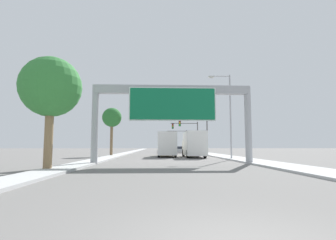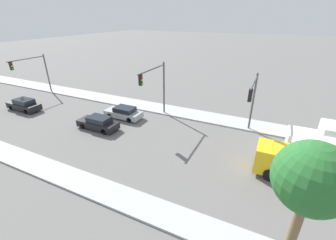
{
  "view_description": "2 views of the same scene",
  "coord_description": "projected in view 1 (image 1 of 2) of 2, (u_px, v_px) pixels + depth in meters",
  "views": [
    {
      "loc": [
        -1.26,
        -3.87,
        1.52
      ],
      "look_at": [
        0.0,
        27.17,
        4.57
      ],
      "focal_mm": 28.0,
      "sensor_mm": 36.0,
      "label": 1
    },
    {
      "loc": [
        -16.04,
        36.53,
        11.0
      ],
      "look_at": [
        -0.71,
        43.89,
        3.05
      ],
      "focal_mm": 24.0,
      "sensor_mm": 36.0,
      "label": 2
    }
  ],
  "objects": [
    {
      "name": "sidewalk_right",
      "position": [
        194.0,
        152.0,
        63.73
      ],
      "size": [
        3.0,
        120.0,
        0.15
      ],
      "color": "#B6B6B6",
      "rests_on": "ground"
    },
    {
      "name": "median_strip_left",
      "position": [
        133.0,
        152.0,
        63.13
      ],
      "size": [
        2.0,
        120.0,
        0.15
      ],
      "color": "#B6B6B6",
      "rests_on": "ground"
    },
    {
      "name": "sign_gantry",
      "position": [
        172.0,
        104.0,
        22.03
      ],
      "size": [
        13.46,
        0.73,
        6.6
      ],
      "color": "#9EA0A5",
      "rests_on": "ground"
    },
    {
      "name": "car_far_right",
      "position": [
        163.0,
        150.0,
        55.95
      ],
      "size": [
        1.71,
        4.49,
        1.42
      ],
      "color": "black",
      "rests_on": "ground"
    },
    {
      "name": "car_near_right",
      "position": [
        162.0,
        149.0,
        67.96
      ],
      "size": [
        1.72,
        4.6,
        1.49
      ],
      "color": "black",
      "rests_on": "ground"
    },
    {
      "name": "car_mid_left",
      "position": [
        180.0,
        150.0,
        55.33
      ],
      "size": [
        1.85,
        4.4,
        1.36
      ],
      "color": "#A5A8AD",
      "rests_on": "ground"
    },
    {
      "name": "truck_box_primary",
      "position": [
        194.0,
        144.0,
        34.2
      ],
      "size": [
        2.41,
        7.84,
        3.3
      ],
      "color": "white",
      "rests_on": "ground"
    },
    {
      "name": "truck_box_secondary",
      "position": [
        166.0,
        145.0,
        36.06
      ],
      "size": [
        2.43,
        8.06,
        3.29
      ],
      "color": "yellow",
      "rests_on": "ground"
    },
    {
      "name": "traffic_light_near_intersection",
      "position": [
        197.0,
        129.0,
        42.14
      ],
      "size": [
        4.91,
        0.32,
        6.03
      ],
      "color": "#4C4C4F",
      "rests_on": "ground"
    },
    {
      "name": "traffic_light_mid_block",
      "position": [
        189.0,
        132.0,
        52.1
      ],
      "size": [
        5.5,
        0.32,
        6.27
      ],
      "color": "#4C4C4F",
      "rests_on": "ground"
    },
    {
      "name": "traffic_light_far_intersection",
      "position": [
        180.0,
        137.0,
        71.96
      ],
      "size": [
        5.47,
        0.32,
        5.82
      ],
      "color": "#4C4C4F",
      "rests_on": "ground"
    },
    {
      "name": "palm_tree_foreground",
      "position": [
        51.0,
        88.0,
        16.33
      ],
      "size": [
        3.75,
        3.75,
        7.06
      ],
      "color": "#8C704C",
      "rests_on": "ground"
    },
    {
      "name": "palm_tree_background",
      "position": [
        112.0,
        118.0,
        38.4
      ],
      "size": [
        2.81,
        2.81,
        7.06
      ],
      "color": "brown",
      "rests_on": "ground"
    },
    {
      "name": "street_lamp_right",
      "position": [
        228.0,
        110.0,
        29.09
      ],
      "size": [
        2.49,
        0.28,
        9.46
      ],
      "color": "#9EA0A5",
      "rests_on": "ground"
    }
  ]
}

